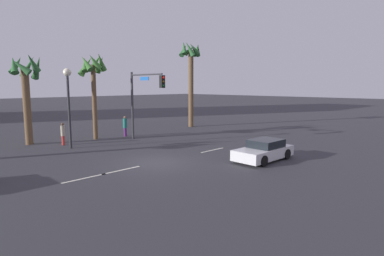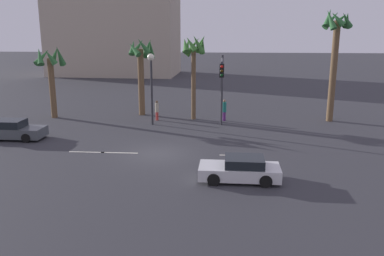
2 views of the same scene
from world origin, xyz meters
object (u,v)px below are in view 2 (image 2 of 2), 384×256
object	(u,v)px
pedestrian_1	(224,110)
pedestrian_0	(157,110)
car_0	(240,169)
building_1	(114,4)
car_1	(12,130)
palm_tree_1	(142,61)
streetlamp	(151,75)
palm_tree_2	(50,68)
traffic_signal	(222,80)
palm_tree_3	(335,42)
palm_tree_0	(194,54)

from	to	relation	value
pedestrian_1	pedestrian_0	bearing A→B (deg)	-177.71
car_0	building_1	world-z (taller)	building_1
car_1	palm_tree_1	size ratio (longest dim) A/B	0.64
pedestrian_1	palm_tree_1	bearing A→B (deg)	165.06
streetlamp	palm_tree_2	bearing A→B (deg)	167.45
streetlamp	building_1	bearing A→B (deg)	108.74
traffic_signal	palm_tree_1	bearing A→B (deg)	144.79
traffic_signal	building_1	size ratio (longest dim) A/B	0.24
palm_tree_1	palm_tree_3	bearing A→B (deg)	-4.93
car_1	building_1	xyz separation A→B (m)	(-3.15, 41.68, 10.96)
traffic_signal	building_1	bearing A→B (deg)	115.51
car_0	palm_tree_2	distance (m)	21.52
car_1	palm_tree_3	world-z (taller)	palm_tree_3
car_0	palm_tree_0	distance (m)	15.66
pedestrian_1	car_1	bearing A→B (deg)	-155.45
pedestrian_1	palm_tree_1	xyz separation A→B (m)	(-7.41, 1.98, 3.90)
pedestrian_1	palm_tree_1	world-z (taller)	palm_tree_1
car_0	pedestrian_0	size ratio (longest dim) A/B	2.45
car_1	palm_tree_1	world-z (taller)	palm_tree_1
traffic_signal	palm_tree_2	xyz separation A→B (m)	(-14.78, 3.27, 0.55)
car_0	traffic_signal	world-z (taller)	traffic_signal
streetlamp	palm_tree_3	world-z (taller)	palm_tree_3
streetlamp	building_1	world-z (taller)	building_1
car_1	streetlamp	xyz separation A→B (m)	(9.26, 5.09, 3.43)
car_1	palm_tree_3	distance (m)	25.94
palm_tree_2	building_1	xyz separation A→B (m)	(-3.27, 34.55, 7.21)
car_0	car_1	xyz separation A→B (m)	(-15.93, 6.97, 0.05)
streetlamp	pedestrian_0	distance (m)	3.54
pedestrian_0	building_1	size ratio (longest dim) A/B	0.07
pedestrian_1	palm_tree_0	xyz separation A→B (m)	(-2.63, 0.53, 4.67)
building_1	pedestrian_0	bearing A→B (deg)	-68.21
pedestrian_0	palm_tree_3	distance (m)	15.78
streetlamp	pedestrian_0	world-z (taller)	streetlamp
palm_tree_2	pedestrian_1	bearing A→B (deg)	-0.77
palm_tree_2	car_0	bearing A→B (deg)	-41.73
palm_tree_1	pedestrian_0	bearing A→B (deg)	-53.28
palm_tree_3	building_1	world-z (taller)	building_1
palm_tree_1	building_1	world-z (taller)	building_1
traffic_signal	palm_tree_2	distance (m)	15.15
palm_tree_2	palm_tree_0	bearing A→B (deg)	1.50
streetlamp	palm_tree_3	bearing A→B (deg)	9.18
car_0	palm_tree_3	xyz separation A→B (m)	(8.18, 14.47, 5.98)
traffic_signal	palm_tree_1	size ratio (longest dim) A/B	0.81
streetlamp	palm_tree_2	distance (m)	9.37
car_1	pedestrian_0	bearing A→B (deg)	35.45
streetlamp	palm_tree_1	bearing A→B (deg)	111.59
pedestrian_0	pedestrian_1	xyz separation A→B (m)	(5.76, 0.23, 0.05)
building_1	car_1	bearing A→B (deg)	-83.63
car_1	traffic_signal	world-z (taller)	traffic_signal
streetlamp	palm_tree_0	distance (m)	4.32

